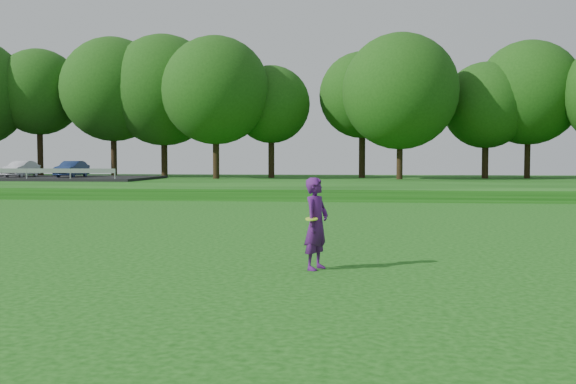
# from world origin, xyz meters

# --- Properties ---
(ground) EXTENTS (140.00, 140.00, 0.00)m
(ground) POSITION_xyz_m (0.00, 0.00, 0.00)
(ground) COLOR #13460D
(ground) RESTS_ON ground
(berm) EXTENTS (130.00, 30.00, 0.60)m
(berm) POSITION_xyz_m (0.00, 34.00, 0.30)
(berm) COLOR #13460D
(berm) RESTS_ON ground
(walking_path) EXTENTS (130.00, 1.60, 0.04)m
(walking_path) POSITION_xyz_m (0.00, 20.00, 0.02)
(walking_path) COLOR gray
(walking_path) RESTS_ON ground
(treeline) EXTENTS (104.00, 7.00, 15.00)m
(treeline) POSITION_xyz_m (0.00, 38.00, 8.10)
(treeline) COLOR #1A4810
(treeline) RESTS_ON berm
(woman) EXTENTS (0.66, 0.78, 1.80)m
(woman) POSITION_xyz_m (2.58, -0.46, 0.90)
(woman) COLOR #4F1768
(woman) RESTS_ON ground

